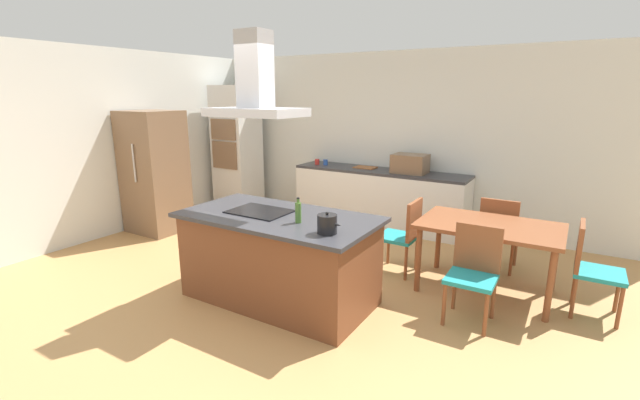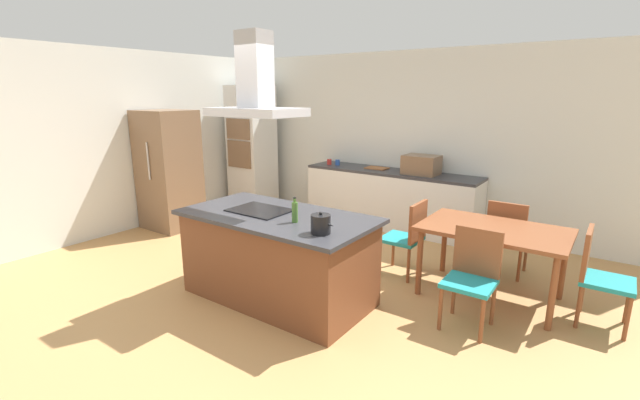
# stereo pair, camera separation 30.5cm
# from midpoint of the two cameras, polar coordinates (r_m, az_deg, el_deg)

# --- Properties ---
(ground) EXTENTS (16.00, 16.00, 0.00)m
(ground) POSITION_cam_midpoint_polar(r_m,az_deg,el_deg) (5.72, 5.98, -7.23)
(ground) COLOR tan
(wall_back) EXTENTS (7.20, 0.10, 2.70)m
(wall_back) POSITION_cam_midpoint_polar(r_m,az_deg,el_deg) (6.95, 13.47, 7.74)
(wall_back) COLOR silver
(wall_back) RESTS_ON ground
(wall_left) EXTENTS (0.10, 8.80, 2.70)m
(wall_left) POSITION_cam_midpoint_polar(r_m,az_deg,el_deg) (7.37, -20.12, 7.61)
(wall_left) COLOR silver
(wall_left) RESTS_ON ground
(kitchen_island) EXTENTS (1.97, 1.03, 0.90)m
(kitchen_island) POSITION_cam_midpoint_polar(r_m,az_deg,el_deg) (4.39, -3.64, -7.55)
(kitchen_island) COLOR brown
(kitchen_island) RESTS_ON ground
(cooktop) EXTENTS (0.60, 0.44, 0.01)m
(cooktop) POSITION_cam_midpoint_polar(r_m,az_deg,el_deg) (4.39, -6.06, -1.38)
(cooktop) COLOR black
(cooktop) RESTS_ON kitchen_island
(tea_kettle) EXTENTS (0.22, 0.17, 0.19)m
(tea_kettle) POSITION_cam_midpoint_polar(r_m,az_deg,el_deg) (3.65, 2.50, -3.24)
(tea_kettle) COLOR black
(tea_kettle) RESTS_ON kitchen_island
(olive_oil_bottle) EXTENTS (0.06, 0.06, 0.24)m
(olive_oil_bottle) POSITION_cam_midpoint_polar(r_m,az_deg,el_deg) (3.96, -1.17, -1.58)
(olive_oil_bottle) COLOR #47722D
(olive_oil_bottle) RESTS_ON kitchen_island
(back_counter) EXTENTS (2.75, 0.62, 0.90)m
(back_counter) POSITION_cam_midpoint_polar(r_m,az_deg,el_deg) (6.84, 10.55, 0.12)
(back_counter) COLOR silver
(back_counter) RESTS_ON ground
(countertop_microwave) EXTENTS (0.50, 0.38, 0.28)m
(countertop_microwave) POSITION_cam_midpoint_polar(r_m,az_deg,el_deg) (6.54, 14.63, 4.55)
(countertop_microwave) COLOR brown
(countertop_microwave) RESTS_ON back_counter
(coffee_mug_red) EXTENTS (0.08, 0.08, 0.09)m
(coffee_mug_red) POSITION_cam_midpoint_polar(r_m,az_deg,el_deg) (7.22, 2.46, 5.08)
(coffee_mug_red) COLOR red
(coffee_mug_red) RESTS_ON back_counter
(coffee_mug_blue) EXTENTS (0.08, 0.08, 0.09)m
(coffee_mug_blue) POSITION_cam_midpoint_polar(r_m,az_deg,el_deg) (7.17, 3.57, 5.01)
(coffee_mug_blue) COLOR #2D56B2
(coffee_mug_blue) RESTS_ON back_counter
(cutting_board) EXTENTS (0.34, 0.24, 0.02)m
(cutting_board) POSITION_cam_midpoint_polar(r_m,az_deg,el_deg) (6.90, 8.83, 4.22)
(cutting_board) COLOR #995B33
(cutting_board) RESTS_ON back_counter
(wall_oven_stack) EXTENTS (0.70, 0.66, 2.20)m
(wall_oven_stack) POSITION_cam_midpoint_polar(r_m,az_deg,el_deg) (8.05, -7.99, 7.02)
(wall_oven_stack) COLOR silver
(wall_oven_stack) RESTS_ON ground
(refrigerator) EXTENTS (0.80, 0.73, 1.82)m
(refrigerator) POSITION_cam_midpoint_polar(r_m,az_deg,el_deg) (6.99, -18.29, 3.80)
(refrigerator) COLOR brown
(refrigerator) RESTS_ON ground
(dining_table) EXTENTS (1.40, 0.90, 0.75)m
(dining_table) POSITION_cam_midpoint_polar(r_m,az_deg,el_deg) (4.74, 23.82, -4.38)
(dining_table) COLOR brown
(dining_table) RESTS_ON ground
(chair_facing_island) EXTENTS (0.42, 0.42, 0.89)m
(chair_facing_island) POSITION_cam_midpoint_polar(r_m,az_deg,el_deg) (4.18, 21.66, -8.92)
(chair_facing_island) COLOR teal
(chair_facing_island) RESTS_ON ground
(chair_at_left_end) EXTENTS (0.42, 0.42, 0.89)m
(chair_at_left_end) POSITION_cam_midpoint_polar(r_m,az_deg,el_deg) (5.03, 13.41, -4.42)
(chair_at_left_end) COLOR teal
(chair_at_left_end) RESTS_ON ground
(chair_facing_back_wall) EXTENTS (0.42, 0.42, 0.89)m
(chair_facing_back_wall) POSITION_cam_midpoint_polar(r_m,az_deg,el_deg) (5.41, 25.13, -4.07)
(chair_facing_back_wall) COLOR teal
(chair_facing_back_wall) RESTS_ON ground
(chair_at_right_end) EXTENTS (0.42, 0.42, 0.89)m
(chair_at_right_end) POSITION_cam_midpoint_polar(r_m,az_deg,el_deg) (4.72, 34.60, -7.85)
(chair_at_right_end) COLOR teal
(chair_at_right_end) RESTS_ON ground
(range_hood) EXTENTS (0.90, 0.55, 0.78)m
(range_hood) POSITION_cam_midpoint_polar(r_m,az_deg,el_deg) (4.23, -6.48, 14.42)
(range_hood) COLOR #ADADB2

